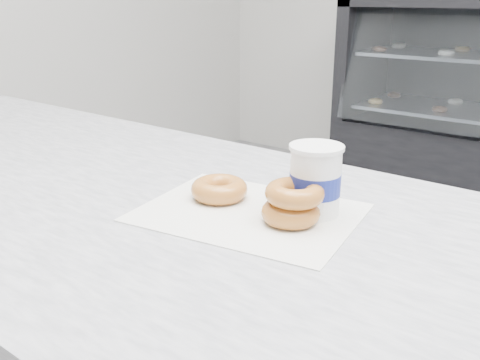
% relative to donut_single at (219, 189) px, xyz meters
% --- Properties ---
extents(wax_paper, '(0.38, 0.31, 0.00)m').
position_rel_donut_single_xyz_m(wax_paper, '(0.08, -0.02, -0.02)').
color(wax_paper, silver).
rests_on(wax_paper, counter).
extents(donut_single, '(0.10, 0.10, 0.03)m').
position_rel_donut_single_xyz_m(donut_single, '(0.00, 0.00, 0.00)').
color(donut_single, '#C77336').
rests_on(donut_single, wax_paper).
extents(donut_stack, '(0.12, 0.12, 0.06)m').
position_rel_donut_single_xyz_m(donut_stack, '(0.15, -0.01, 0.01)').
color(donut_stack, '#C77336').
rests_on(donut_stack, wax_paper).
extents(coffee_cup, '(0.10, 0.10, 0.11)m').
position_rel_donut_single_xyz_m(coffee_cup, '(0.16, 0.04, 0.04)').
color(coffee_cup, white).
rests_on(coffee_cup, counter).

